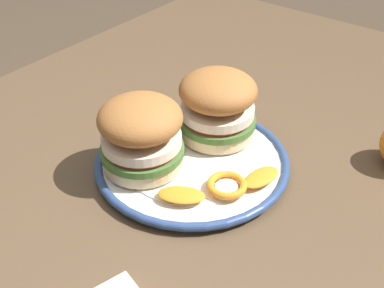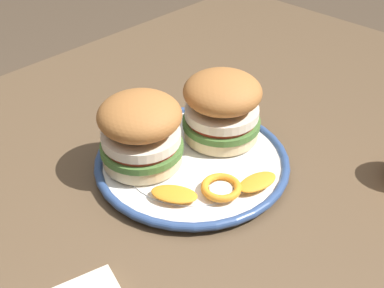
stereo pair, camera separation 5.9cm
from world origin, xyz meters
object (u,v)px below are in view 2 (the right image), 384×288
at_px(dining_table, 152,235).
at_px(sandwich_half_left, 141,130).
at_px(dinner_plate, 192,161).
at_px(sandwich_half_right, 222,106).

bearing_deg(dining_table, sandwich_half_left, 59.33).
relative_size(dining_table, dinner_plate, 5.13).
xyz_separation_m(dining_table, sandwich_half_right, (0.14, -0.01, 0.17)).
bearing_deg(sandwich_half_right, dinner_plate, -174.66).
bearing_deg(sandwich_half_right, sandwich_half_left, 162.74).
bearing_deg(dining_table, dinner_plate, -13.14).
height_order(sandwich_half_left, sandwich_half_right, same).
height_order(dinner_plate, sandwich_half_left, sandwich_half_left).
xyz_separation_m(dining_table, sandwich_half_left, (0.02, 0.03, 0.17)).
relative_size(dinner_plate, sandwich_half_right, 1.82).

